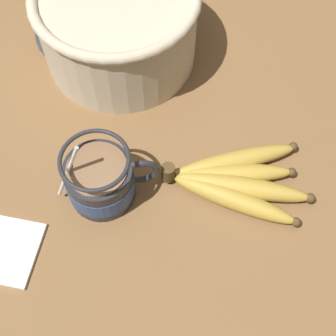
{
  "coord_description": "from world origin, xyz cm",
  "views": [
    {
      "loc": [
        -1.72,
        -33.72,
        66.15
      ],
      "look_at": [
        2.85,
        -2.49,
        7.78
      ],
      "focal_mm": 50.0,
      "sensor_mm": 36.0,
      "label": 1
    }
  ],
  "objects": [
    {
      "name": "banana_bunch",
      "position": [
        12.68,
        -4.41,
        4.89
      ],
      "size": [
        21.46,
        14.65,
        4.03
      ],
      "color": "#4C381E",
      "rests_on": "table"
    },
    {
      "name": "small_plate",
      "position": [
        -8.25,
        29.94,
        3.63
      ],
      "size": [
        16.57,
        16.57,
        0.6
      ],
      "color": "#333842",
      "rests_on": "table"
    },
    {
      "name": "coffee_mug",
      "position": [
        -6.78,
        -2.8,
        7.36
      ],
      "size": [
        15.03,
        9.8,
        13.45
      ],
      "color": "#28282D",
      "rests_on": "table"
    },
    {
      "name": "woven_basket",
      "position": [
        -1.55,
        23.45,
        10.67
      ],
      "size": [
        26.73,
        26.73,
        13.86
      ],
      "color": "beige",
      "rests_on": "table"
    },
    {
      "name": "table",
      "position": [
        0.0,
        0.0,
        1.66
      ],
      "size": [
        94.93,
        94.93,
        3.33
      ],
      "color": "brown",
      "rests_on": "ground"
    }
  ]
}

